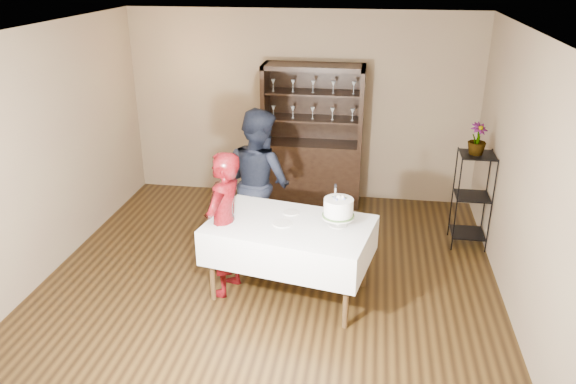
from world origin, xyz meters
name	(u,v)px	position (x,y,z in m)	size (l,w,h in m)	color
floor	(271,278)	(0.00, 0.00, 0.00)	(5.00, 5.00, 0.00)	black
ceiling	(267,30)	(0.00, 0.00, 2.70)	(5.00, 5.00, 0.00)	white
back_wall	(301,107)	(0.00, 2.50, 1.35)	(5.00, 0.02, 2.70)	#765F4C
wall_left	(45,154)	(-2.50, 0.00, 1.35)	(0.02, 5.00, 2.70)	#765F4C
wall_right	(523,179)	(2.50, 0.00, 1.35)	(0.02, 5.00, 2.70)	#765F4C
china_hutch	(312,158)	(0.20, 2.25, 0.66)	(1.40, 0.48, 2.00)	black
plant_etagere	(472,196)	(2.28, 1.20, 0.65)	(0.42, 0.42, 1.20)	black
cake_table	(290,240)	(0.25, -0.25, 0.63)	(1.81, 1.31, 0.83)	white
woman	(224,224)	(-0.43, -0.30, 0.79)	(0.57, 0.38, 1.57)	#370505
man	(259,181)	(-0.26, 0.70, 0.88)	(0.86, 0.67, 1.77)	black
cake	(338,209)	(0.74, -0.22, 1.01)	(0.33, 0.33, 0.46)	beige
plate_near	(282,224)	(0.18, -0.28, 0.83)	(0.20, 0.20, 0.01)	beige
plate_far	(291,212)	(0.23, 0.00, 0.83)	(0.17, 0.17, 0.01)	beige
potted_plant	(477,139)	(2.25, 1.19, 1.38)	(0.21, 0.21, 0.38)	#3F612E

